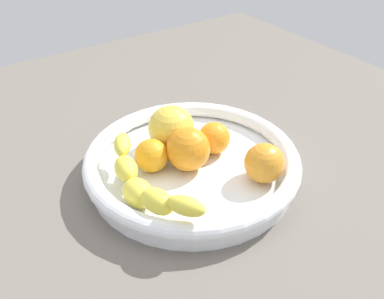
{
  "coord_description": "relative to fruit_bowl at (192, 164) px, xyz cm",
  "views": [
    {
      "loc": [
        -29.95,
        -43.53,
        44.98
      ],
      "look_at": [
        0.0,
        0.0,
        8.0
      ],
      "focal_mm": 39.94,
      "sensor_mm": 36.0,
      "label": 1
    }
  ],
  "objects": [
    {
      "name": "fruit_bowl",
      "position": [
        0.0,
        0.0,
        0.0
      ],
      "size": [
        33.21,
        33.21,
        4.55
      ],
      "color": "white",
      "rests_on": "kitchen_counter"
    },
    {
      "name": "orange_mid_left",
      "position": [
        5.04,
        1.14,
        2.25
      ],
      "size": [
        5.16,
        5.16,
        5.16
      ],
      "primitive_type": "sphere",
      "color": "orange",
      "rests_on": "fruit_bowl"
    },
    {
      "name": "banana_draped_left",
      "position": [
        -10.19,
        -3.04,
        2.79
      ],
      "size": [
        6.82,
        22.08,
        5.7
      ],
      "color": "yellow",
      "rests_on": "fruit_bowl"
    },
    {
      "name": "apple_yellow",
      "position": [
        0.03,
        5.82,
        3.39
      ],
      "size": [
        7.46,
        7.46,
        7.46
      ],
      "primitive_type": "sphere",
      "color": "yellow",
      "rests_on": "fruit_bowl"
    },
    {
      "name": "kitchen_counter",
      "position": [
        0.0,
        0.0,
        -3.84
      ],
      "size": [
        120.0,
        120.0,
        3.0
      ],
      "primitive_type": "cube",
      "color": "#6B645B",
      "rests_on": "ground"
    },
    {
      "name": "orange_mid_right",
      "position": [
        6.71,
        -8.71,
        2.62
      ],
      "size": [
        5.9,
        5.9,
        5.9
      ],
      "primitive_type": "sphere",
      "color": "orange",
      "rests_on": "fruit_bowl"
    },
    {
      "name": "orange_front",
      "position": [
        -0.7,
        -0.44,
        3.01
      ],
      "size": [
        6.69,
        6.69,
        6.69
      ],
      "primitive_type": "sphere",
      "color": "orange",
      "rests_on": "fruit_bowl"
    },
    {
      "name": "orange_rear",
      "position": [
        -5.58,
        2.68,
        2.22
      ],
      "size": [
        5.1,
        5.1,
        5.1
      ],
      "primitive_type": "sphere",
      "color": "orange",
      "rests_on": "fruit_bowl"
    }
  ]
}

